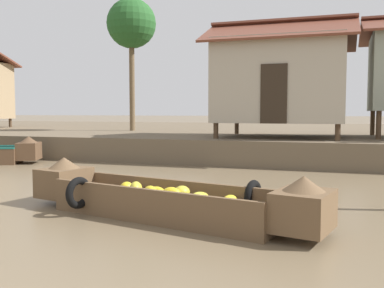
# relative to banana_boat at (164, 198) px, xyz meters

# --- Properties ---
(ground_plane) EXTENTS (300.00, 300.00, 0.00)m
(ground_plane) POSITION_rel_banana_boat_xyz_m (0.23, 4.24, -0.31)
(ground_plane) COLOR #726047
(riverbank_strip) EXTENTS (160.00, 20.00, 0.80)m
(riverbank_strip) POSITION_rel_banana_boat_xyz_m (0.23, 16.37, 0.09)
(riverbank_strip) COLOR brown
(riverbank_strip) RESTS_ON ground
(banana_boat) EXTENTS (5.22, 1.99, 0.84)m
(banana_boat) POSITION_rel_banana_boat_xyz_m (0.00, 0.00, 0.00)
(banana_boat) COLOR brown
(banana_boat) RESTS_ON ground
(stilt_house_mid_left) EXTENTS (4.83, 3.93, 3.96)m
(stilt_house_mid_left) POSITION_rel_banana_boat_xyz_m (0.70, 8.81, 2.42)
(stilt_house_mid_left) COLOR #4C3826
(stilt_house_mid_left) RESTS_ON riverbank_strip
(palm_tree_far) EXTENTS (2.21, 2.21, 5.91)m
(palm_tree_far) POSITION_rel_banana_boat_xyz_m (-6.33, 11.76, 5.24)
(palm_tree_far) COLOR brown
(palm_tree_far) RESTS_ON riverbank_strip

